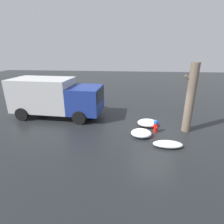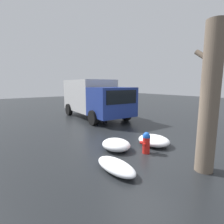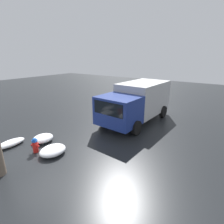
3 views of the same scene
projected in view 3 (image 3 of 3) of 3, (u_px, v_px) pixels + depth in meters
The scene contains 7 objects.
ground_plane at pixel (36, 152), 8.79m from camera, with size 60.00×60.00×0.00m, color black.
fire_hydrant at pixel (35, 145), 8.67m from camera, with size 0.37×0.47×0.77m.
delivery_truck at pixel (137, 101), 12.61m from camera, with size 6.48×3.07×2.74m.
pedestrian at pixel (115, 114), 11.41m from camera, with size 0.40×0.40×1.81m.
snow_pile_by_hydrant at pixel (53, 150), 8.55m from camera, with size 1.31×1.10×0.40m.
snow_pile_curbside at pixel (43, 138), 9.77m from camera, with size 1.15×0.98×0.41m.
snow_pile_by_tree at pixel (11, 143), 9.34m from camera, with size 1.48×0.66×0.31m.
Camera 3 is at (-4.20, -7.54, 4.62)m, focal length 28.00 mm.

